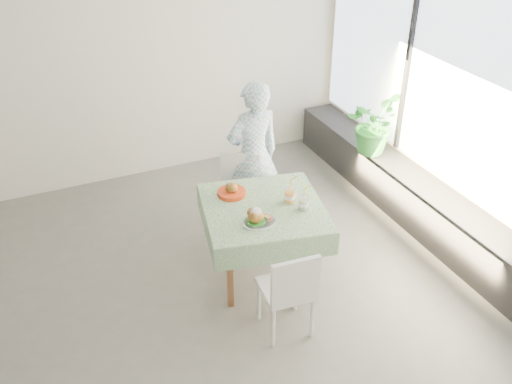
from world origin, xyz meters
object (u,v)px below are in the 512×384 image
chair_far (239,212)px  chair_near (286,305)px  juice_cup_orange (289,196)px  cafe_table (263,233)px  diner (253,156)px  main_dish (257,218)px  potted_plant (373,124)px

chair_far → chair_near: size_ratio=1.01×
chair_near → juice_cup_orange: size_ratio=2.90×
cafe_table → juice_cup_orange: 0.43m
chair_far → chair_near: bearing=-97.3°
diner → juice_cup_orange: 0.86m
cafe_table → diner: 0.94m
main_dish → potted_plant: size_ratio=0.44×
main_dish → chair_far: bearing=77.5°
diner → main_dish: 1.13m
chair_far → main_dish: (-0.20, -0.89, 0.53)m
chair_near → diner: size_ratio=0.53×
diner → chair_far: bearing=29.8°
potted_plant → chair_far: bearing=-173.0°
cafe_table → chair_far: (0.04, 0.69, -0.20)m
cafe_table → potted_plant: size_ratio=1.83×
diner → potted_plant: size_ratio=2.35×
chair_far → main_dish: bearing=-102.5°
cafe_table → diner: bearing=71.8°
chair_far → potted_plant: potted_plant is taller
chair_far → juice_cup_orange: 0.92m
cafe_table → chair_near: (-0.14, -0.74, -0.20)m
diner → potted_plant: (1.47, 0.06, 0.05)m
chair_far → juice_cup_orange: size_ratio=2.94×
chair_far → diner: size_ratio=0.54×
main_dish → juice_cup_orange: bearing=25.0°
juice_cup_orange → potted_plant: size_ratio=0.43×
cafe_table → chair_near: 0.78m
potted_plant → diner: bearing=-177.8°
chair_near → main_dish: 0.75m
main_dish → chair_near: bearing=-88.2°
chair_far → diner: diner is taller
chair_near → diner: bearing=75.3°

